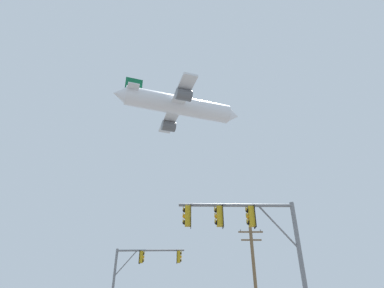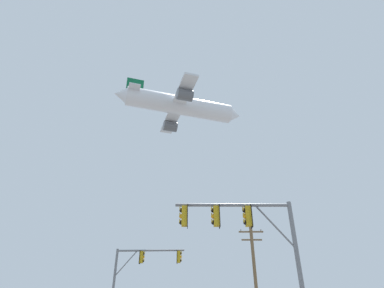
# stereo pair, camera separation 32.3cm
# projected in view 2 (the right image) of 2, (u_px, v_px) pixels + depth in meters

# --- Properties ---
(signal_pole_near) EXTENTS (5.39, 0.50, 5.95)m
(signal_pole_near) POSITION_uv_depth(u_px,v_px,m) (246.00, 231.00, 13.53)
(signal_pole_near) COLOR slate
(signal_pole_near) RESTS_ON ground
(signal_pole_far) EXTENTS (5.68, 0.61, 6.02)m
(signal_pole_far) POSITION_uv_depth(u_px,v_px,m) (139.00, 268.00, 24.52)
(signal_pole_far) COLOR slate
(signal_pole_far) RESTS_ON ground
(utility_pole) EXTENTS (2.20, 0.28, 8.19)m
(utility_pole) POSITION_uv_depth(u_px,v_px,m) (255.00, 272.00, 25.59)
(utility_pole) COLOR brown
(utility_pole) RESTS_ON ground
(airplane) EXTENTS (22.64, 17.49, 6.26)m
(airplane) POSITION_uv_depth(u_px,v_px,m) (180.00, 106.00, 53.29)
(airplane) COLOR white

